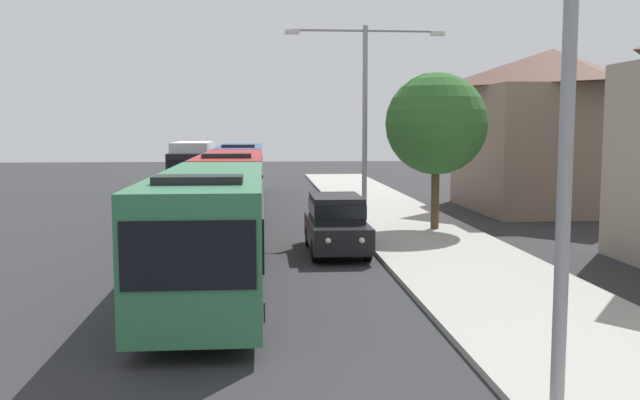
{
  "coord_description": "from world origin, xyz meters",
  "views": [
    {
      "loc": [
        -0.04,
        -4.52,
        4.18
      ],
      "look_at": [
        1.61,
        15.54,
        2.07
      ],
      "focal_mm": 39.59,
      "sensor_mm": 36.0,
      "label": 1
    }
  ],
  "objects": [
    {
      "name": "bus_lead",
      "position": [
        -1.3,
        12.76,
        1.69
      ],
      "size": [
        2.58,
        10.79,
        3.21
      ],
      "color": "#33724C",
      "rests_on": "ground_plane"
    },
    {
      "name": "bus_second_in_line",
      "position": [
        -1.3,
        24.63,
        1.69
      ],
      "size": [
        2.58,
        12.06,
        3.21
      ],
      "color": "maroon",
      "rests_on": "ground_plane"
    },
    {
      "name": "bus_middle",
      "position": [
        -1.3,
        37.08,
        1.69
      ],
      "size": [
        2.58,
        11.83,
        3.21
      ],
      "color": "#284C8C",
      "rests_on": "ground_plane"
    },
    {
      "name": "white_suv",
      "position": [
        2.4,
        18.53,
        1.03
      ],
      "size": [
        1.86,
        4.9,
        1.9
      ],
      "color": "black",
      "rests_on": "ground_plane"
    },
    {
      "name": "box_truck_oncoming",
      "position": [
        -4.6,
        41.9,
        1.71
      ],
      "size": [
        2.35,
        7.92,
        3.15
      ],
      "color": "black",
      "rests_on": "ground_plane"
    },
    {
      "name": "streetlamp_near",
      "position": [
        4.1,
        4.81,
        5.46
      ],
      "size": [
        6.51,
        0.28,
        8.64
      ],
      "color": "gray",
      "rests_on": "sidewalk"
    },
    {
      "name": "streetlamp_mid",
      "position": [
        4.1,
        23.75,
        5.11
      ],
      "size": [
        6.4,
        0.28,
        8.01
      ],
      "color": "gray",
      "rests_on": "sidewalk"
    },
    {
      "name": "roadside_tree",
      "position": [
        6.77,
        22.7,
        4.28
      ],
      "size": [
        3.99,
        3.99,
        6.13
      ],
      "color": "#4C3823",
      "rests_on": "sidewalk"
    },
    {
      "name": "house_distant_gabled",
      "position": [
        14.31,
        29.68,
        4.07
      ],
      "size": [
        8.1,
        9.1,
        8.0
      ],
      "color": "#7A6656",
      "rests_on": "ground_plane"
    }
  ]
}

